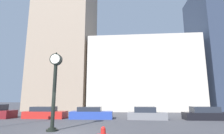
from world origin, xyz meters
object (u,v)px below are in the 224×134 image
at_px(car_red, 45,113).
at_px(car_blue, 91,114).
at_px(car_grey, 146,114).
at_px(fire_hydrant_near, 103,133).
at_px(car_black, 207,114).
at_px(street_clock, 55,85).

relative_size(car_red, car_blue, 0.99).
xyz_separation_m(car_grey, fire_hydrant_near, (-3.17, -9.78, -0.18)).
distance_m(car_grey, car_black, 6.07).
height_order(street_clock, car_grey, street_clock).
height_order(car_red, car_black, car_black).
bearing_deg(car_black, car_grey, -179.58).
bearing_deg(fire_hydrant_near, car_black, 47.08).
bearing_deg(car_black, fire_hydrant_near, -133.97).
xyz_separation_m(car_red, car_blue, (5.17, -0.05, 0.00)).
distance_m(car_blue, car_grey, 5.83).
distance_m(car_red, car_black, 17.07).
bearing_deg(street_clock, car_black, 30.18).
xyz_separation_m(car_blue, car_black, (11.91, 0.04, 0.02)).
distance_m(car_blue, car_black, 11.91).
height_order(car_black, fire_hydrant_near, car_black).
distance_m(car_blue, fire_hydrant_near, 10.25).
distance_m(street_clock, car_black, 15.18).
bearing_deg(street_clock, car_blue, 82.09).
relative_size(car_red, fire_hydrant_near, 6.46).
relative_size(car_grey, car_black, 0.86).
distance_m(car_red, car_blue, 5.17).
height_order(car_blue, car_grey, car_grey).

